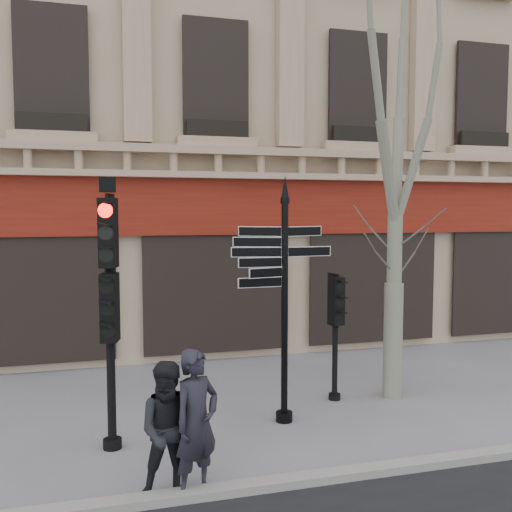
# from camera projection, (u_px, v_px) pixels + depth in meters

# --- Properties ---
(ground) EXTENTS (80.00, 80.00, 0.00)m
(ground) POSITION_uv_depth(u_px,v_px,m) (282.00, 441.00, 8.68)
(ground) COLOR slate
(ground) RESTS_ON ground
(kerb) EXTENTS (80.00, 0.25, 0.12)m
(kerb) POSITION_uv_depth(u_px,v_px,m) (316.00, 478.00, 7.33)
(kerb) COLOR gray
(kerb) RESTS_ON ground
(building) EXTENTS (28.00, 15.52, 18.00)m
(building) POSITION_uv_depth(u_px,v_px,m) (172.00, 54.00, 19.96)
(building) COLOR tan
(building) RESTS_ON ground
(fingerpost) EXTENTS (1.91, 1.91, 4.07)m
(fingerpost) POSITION_uv_depth(u_px,v_px,m) (285.00, 258.00, 9.27)
(fingerpost) COLOR black
(fingerpost) RESTS_ON ground
(traffic_signal_main) EXTENTS (0.50, 0.41, 3.97)m
(traffic_signal_main) POSITION_uv_depth(u_px,v_px,m) (109.00, 280.00, 8.20)
(traffic_signal_main) COLOR black
(traffic_signal_main) RESTS_ON ground
(traffic_signal_secondary) EXTENTS (0.41, 0.31, 2.29)m
(traffic_signal_secondary) POSITION_uv_depth(u_px,v_px,m) (335.00, 314.00, 10.45)
(traffic_signal_secondary) COLOR black
(traffic_signal_secondary) RESTS_ON ground
(plane_tree) EXTENTS (3.14, 3.14, 8.33)m
(plane_tree) POSITION_uv_depth(u_px,v_px,m) (398.00, 80.00, 10.27)
(plane_tree) COLOR gray
(plane_tree) RESTS_ON ground
(pedestrian_a) EXTENTS (0.79, 0.72, 1.82)m
(pedestrian_a) POSITION_uv_depth(u_px,v_px,m) (197.00, 423.00, 6.95)
(pedestrian_a) COLOR black
(pedestrian_a) RESTS_ON ground
(pedestrian_b) EXTENTS (0.89, 0.73, 1.69)m
(pedestrian_b) POSITION_uv_depth(u_px,v_px,m) (171.00, 431.00, 6.87)
(pedestrian_b) COLOR black
(pedestrian_b) RESTS_ON ground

